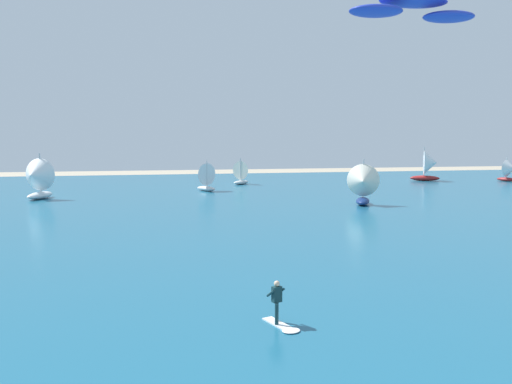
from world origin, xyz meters
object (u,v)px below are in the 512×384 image
Objects in this scene: sailboat_heeled_over at (204,177)px; sailboat_far_left at (36,179)px; sailboat_anchored_offshore at (510,170)px; sailboat_leading at (243,172)px; sailboat_mid_left at (363,184)px; kitesurfer at (280,310)px; kite at (413,9)px; sailboat_center_horizon at (429,165)px.

sailboat_far_left is at bearing -162.61° from sailboat_heeled_over.
sailboat_leading is at bearing 175.01° from sailboat_anchored_offshore.
sailboat_mid_left reaches higher than sailboat_heeled_over.
sailboat_heeled_over reaches higher than sailboat_leading.
kite is at bearing 37.71° from kitesurfer.
sailboat_far_left is at bearing 111.01° from kitesurfer.
kitesurfer is 0.28× the size of kite.
sailboat_heeled_over is (-14.59, 18.31, -0.32)m from sailboat_mid_left.
sailboat_far_left is at bearing 160.41° from sailboat_mid_left.
sailboat_center_horizon is 1.05× the size of sailboat_far_left.
sailboat_far_left reaches higher than kitesurfer.
sailboat_mid_left is at bearing -146.37° from sailboat_anchored_offshore.
kite is 1.75× the size of sailboat_heeled_over.
sailboat_leading is at bearing 81.14° from kitesurfer.
sailboat_anchored_offshore is (51.85, 55.61, 1.19)m from kitesurfer.
kite is at bearing -90.76° from sailboat_leading.
sailboat_center_horizon reaches higher than kitesurfer.
kite reaches higher than sailboat_leading.
sailboat_leading is (26.39, 14.70, -0.59)m from sailboat_far_left.
sailboat_heeled_over is (2.46, 50.77, 1.27)m from kitesurfer.
sailboat_far_left is (-19.60, -6.14, 0.52)m from sailboat_heeled_over.
sailboat_far_left is at bearing 124.05° from kite.
sailboat_heeled_over is 49.63m from sailboat_anchored_offshore.
sailboat_mid_left is at bearing -73.79° from sailboat_leading.
sailboat_center_horizon is (31.23, 52.56, -10.97)m from kite.
sailboat_far_left is (-56.93, -14.54, -0.13)m from sailboat_center_horizon.
sailboat_mid_left is at bearing -19.59° from sailboat_far_left.
sailboat_center_horizon reaches higher than sailboat_heeled_over.
kite is 54.00m from sailboat_leading.
sailboat_leading reaches higher than kitesurfer.
sailboat_center_horizon is at bearing 59.28° from kite.
sailboat_mid_left reaches higher than sailboat_anchored_offshore.
sailboat_anchored_offshore is at bearing -4.99° from sailboat_leading.
sailboat_center_horizon is 30.54m from sailboat_leading.
sailboat_far_left is (-68.99, -10.97, 0.60)m from sailboat_anchored_offshore.
kite is 1.50× the size of sailboat_mid_left.
sailboat_leading is at bearing 89.24° from kite.
sailboat_far_left is (-34.20, 12.17, 0.20)m from sailboat_mid_left.
sailboat_far_left is (-25.69, 38.02, -11.09)m from kite.
sailboat_heeled_over is at bearing 17.39° from sailboat_far_left.
sailboat_anchored_offshore is 42.77m from sailboat_leading.
sailboat_center_horizon reaches higher than sailboat_anchored_offshore.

